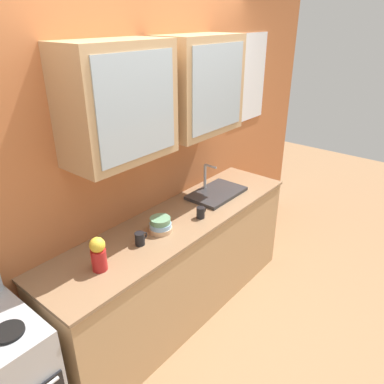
# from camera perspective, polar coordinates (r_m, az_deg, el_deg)

# --- Properties ---
(ground_plane) EXTENTS (10.00, 10.00, 0.00)m
(ground_plane) POSITION_cam_1_polar(r_m,az_deg,el_deg) (3.45, -1.95, -17.38)
(ground_plane) COLOR #936B47
(back_wall_unit) EXTENTS (4.82, 0.47, 2.66)m
(back_wall_unit) POSITION_cam_1_polar(r_m,az_deg,el_deg) (2.88, -6.75, 7.21)
(back_wall_unit) COLOR #B76638
(back_wall_unit) RESTS_ON ground_plane
(counter) EXTENTS (2.36, 0.59, 0.90)m
(counter) POSITION_cam_1_polar(r_m,az_deg,el_deg) (3.16, -2.08, -11.34)
(counter) COLOR tan
(counter) RESTS_ON ground_plane
(sink_faucet) EXTENTS (0.52, 0.33, 0.26)m
(sink_faucet) POSITION_cam_1_polar(r_m,az_deg,el_deg) (3.30, 3.73, -0.07)
(sink_faucet) COLOR #2D2D30
(sink_faucet) RESTS_ON counter
(bowl_stack) EXTENTS (0.17, 0.17, 0.11)m
(bowl_stack) POSITION_cam_1_polar(r_m,az_deg,el_deg) (2.74, -4.86, -5.05)
(bowl_stack) COLOR #E0AD7F
(bowl_stack) RESTS_ON counter
(vase) EXTENTS (0.10, 0.10, 0.23)m
(vase) POSITION_cam_1_polar(r_m,az_deg,el_deg) (2.38, -14.13, -9.14)
(vase) COLOR #B21E1E
(vase) RESTS_ON counter
(cup_near_sink) EXTENTS (0.10, 0.06, 0.09)m
(cup_near_sink) POSITION_cam_1_polar(r_m,az_deg,el_deg) (2.91, 1.36, -3.14)
(cup_near_sink) COLOR black
(cup_near_sink) RESTS_ON counter
(cup_near_bowls) EXTENTS (0.10, 0.07, 0.09)m
(cup_near_bowls) POSITION_cam_1_polar(r_m,az_deg,el_deg) (2.61, -7.94, -7.07)
(cup_near_bowls) COLOR black
(cup_near_bowls) RESTS_ON counter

